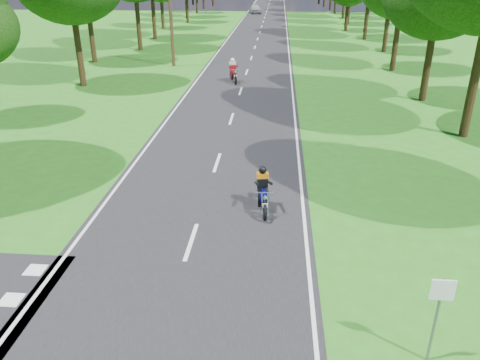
{
  "coord_description": "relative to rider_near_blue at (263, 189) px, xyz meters",
  "views": [
    {
      "loc": [
        2.31,
        -9.33,
        7.19
      ],
      "look_at": [
        1.25,
        4.0,
        1.1
      ],
      "focal_mm": 35.0,
      "sensor_mm": 36.0,
      "label": 1
    }
  ],
  "objects": [
    {
      "name": "road_sign",
      "position": [
        3.53,
        -6.18,
        0.61
      ],
      "size": [
        0.45,
        0.07,
        2.0
      ],
      "color": "slate",
      "rests_on": "ground"
    },
    {
      "name": "ground",
      "position": [
        -1.97,
        -4.17,
        -0.73
      ],
      "size": [
        160.0,
        160.0,
        0.0
      ],
      "primitive_type": "plane",
      "color": "#2A6216",
      "rests_on": "ground"
    },
    {
      "name": "main_road",
      "position": [
        -1.97,
        45.83,
        -0.72
      ],
      "size": [
        7.0,
        140.0,
        0.02
      ],
      "primitive_type": "cube",
      "color": "black",
      "rests_on": "ground"
    },
    {
      "name": "road_markings",
      "position": [
        -2.11,
        43.96,
        -0.71
      ],
      "size": [
        7.4,
        140.0,
        0.01
      ],
      "color": "silver",
      "rests_on": "main_road"
    },
    {
      "name": "rider_near_blue",
      "position": [
        0.0,
        0.0,
        0.0
      ],
      "size": [
        0.78,
        1.77,
        1.43
      ],
      "primitive_type": null,
      "rotation": [
        0.0,
        0.0,
        0.13
      ],
      "color": "#0B0F83",
      "rests_on": "main_road"
    },
    {
      "name": "telegraph_pole",
      "position": [
        -7.97,
        23.83,
        3.34
      ],
      "size": [
        1.2,
        0.26,
        8.0
      ],
      "color": "#382616",
      "rests_on": "ground"
    },
    {
      "name": "rider_far_red",
      "position": [
        -2.67,
        18.37,
        0.09
      ],
      "size": [
        1.14,
        2.03,
        1.6
      ],
      "primitive_type": null,
      "rotation": [
        0.0,
        0.0,
        0.27
      ],
      "color": "#9A0B10",
      "rests_on": "main_road"
    },
    {
      "name": "distant_car",
      "position": [
        -3.88,
        71.61,
        0.04
      ],
      "size": [
        2.58,
        4.7,
        1.51
      ],
      "primitive_type": "imported",
      "rotation": [
        0.0,
        0.0,
        0.19
      ],
      "color": "silver",
      "rests_on": "main_road"
    }
  ]
}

